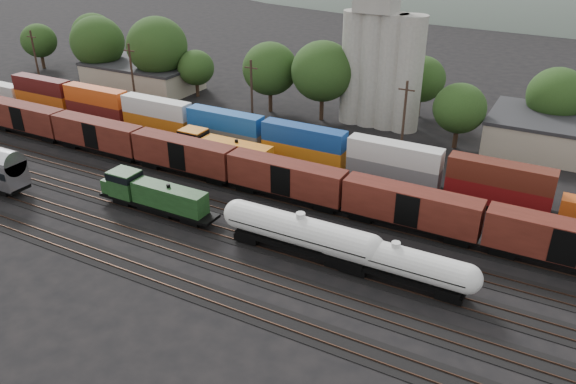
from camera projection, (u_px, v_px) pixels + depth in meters
The scene contains 12 objects.
ground at pixel (242, 212), 66.19m from camera, with size 600.00×600.00×0.00m, color black.
tracks at pixel (242, 212), 66.17m from camera, with size 180.00×33.20×0.20m.
green_locomotive at pixel (151, 194), 65.09m from camera, with size 15.81×2.79×4.18m.
tank_car_a at pixel (300, 232), 56.61m from camera, with size 17.96×3.22×4.71m.
tank_car_b at pixel (394, 261), 52.51m from camera, with size 16.19×2.90×4.24m.
orange_locomotive at pixel (219, 149), 77.20m from camera, with size 17.14×2.86×4.28m.
boxcar_string at pixel (233, 165), 70.60m from camera, with size 122.80×2.90×4.20m.
container_wall at pixel (372, 161), 72.24m from camera, with size 178.40×2.60×5.80m.
grain_silo at pixel (381, 57), 88.00m from camera, with size 13.40×5.00×29.00m.
industrial_sheds at pixel (395, 114), 89.90m from camera, with size 119.38×17.26×5.10m.
tree_band at pixel (280, 68), 96.91m from camera, with size 161.41×20.39×14.52m.
utility_poles at pixel (323, 110), 80.67m from camera, with size 122.20×0.36×12.00m.
Camera 1 is at (32.44, -48.44, 31.91)m, focal length 35.00 mm.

